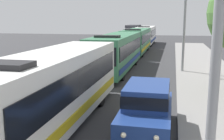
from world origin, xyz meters
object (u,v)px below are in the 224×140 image
object	(u,v)px
bus_middle	(137,40)
bus_fourth_in_line	(146,35)
bus_lead	(53,87)
box_truck_oncoming	(133,32)
streetlamp_mid	(185,10)
bus_second_in_line	(117,51)
white_suv	(147,106)

from	to	relation	value
bus_middle	bus_fourth_in_line	world-z (taller)	same
bus_lead	box_truck_oncoming	bearing A→B (deg)	94.24
box_truck_oncoming	streetlamp_mid	distance (m)	32.78
bus_second_in_line	bus_fourth_in_line	size ratio (longest dim) A/B	1.01
bus_fourth_in_line	box_truck_oncoming	bearing A→B (deg)	115.62
bus_fourth_in_line	bus_lead	bearing A→B (deg)	-90.00
bus_second_in_line	white_suv	distance (m)	13.05
bus_second_in_line	box_truck_oncoming	size ratio (longest dim) A/B	1.46
box_truck_oncoming	streetlamp_mid	world-z (taller)	streetlamp_mid
bus_middle	streetlamp_mid	size ratio (longest dim) A/B	1.46
bus_lead	box_truck_oncoming	size ratio (longest dim) A/B	1.37
bus_middle	bus_lead	bearing A→B (deg)	-90.00
bus_second_in_line	bus_middle	distance (m)	12.49
bus_middle	white_suv	world-z (taller)	bus_middle
white_suv	box_truck_oncoming	xyz separation A→B (m)	(-7.00, 44.22, 0.68)
bus_second_in_line	bus_fourth_in_line	distance (m)	24.84
bus_middle	white_suv	xyz separation A→B (m)	(3.70, -24.99, -0.66)
bus_middle	white_suv	bearing A→B (deg)	-81.58
box_truck_oncoming	streetlamp_mid	bearing A→B (deg)	-74.52
white_suv	bus_middle	bearing A→B (deg)	98.42
bus_middle	streetlamp_mid	distance (m)	13.76
box_truck_oncoming	streetlamp_mid	size ratio (longest dim) A/B	1.03
bus_lead	box_truck_oncoming	world-z (taller)	bus_lead
bus_middle	white_suv	distance (m)	25.27
bus_fourth_in_line	streetlamp_mid	xyz separation A→B (m)	(5.40, -24.54, 3.39)
bus_middle	box_truck_oncoming	xyz separation A→B (m)	(-3.30, 19.23, 0.02)
streetlamp_mid	bus_second_in_line	bearing A→B (deg)	-176.79
bus_fourth_in_line	white_suv	distance (m)	37.53
bus_lead	bus_fourth_in_line	size ratio (longest dim) A/B	0.95
bus_second_in_line	bus_middle	world-z (taller)	same
bus_lead	bus_second_in_line	size ratio (longest dim) A/B	0.94
bus_second_in_line	white_suv	xyz separation A→B (m)	(3.70, -12.50, -0.66)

